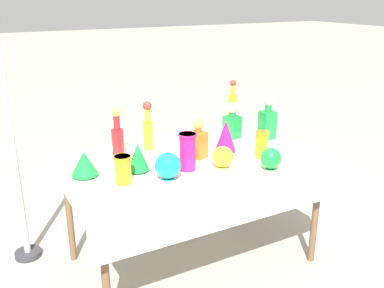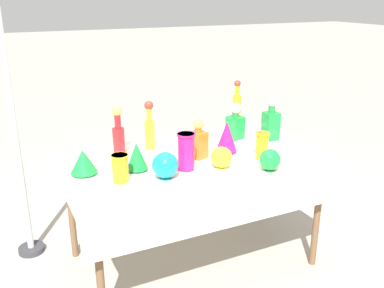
{
  "view_description": "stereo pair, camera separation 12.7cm",
  "coord_description": "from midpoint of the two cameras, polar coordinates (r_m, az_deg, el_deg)",
  "views": [
    {
      "loc": [
        -1.22,
        -2.25,
        1.77
      ],
      "look_at": [
        0.0,
        0.0,
        0.86
      ],
      "focal_mm": 40.0,
      "sensor_mm": 36.0,
      "label": 1
    },
    {
      "loc": [
        -1.1,
        -2.31,
        1.77
      ],
      "look_at": [
        0.0,
        0.0,
        0.86
      ],
      "focal_mm": 40.0,
      "sensor_mm": 36.0,
      "label": 2
    }
  ],
  "objects": [
    {
      "name": "slender_vase_0",
      "position": [
        2.41,
        -8.07,
        -3.11
      ],
      "size": [
        0.1,
        0.1,
        0.16
      ],
      "color": "orange",
      "rests_on": "display_table"
    },
    {
      "name": "price_tag_left",
      "position": [
        2.45,
        8.4,
        -4.42
      ],
      "size": [
        0.05,
        0.02,
        0.04
      ],
      "primitive_type": "cube",
      "rotation": [
        -0.21,
        0.0,
        -0.15
      ],
      "color": "white",
      "rests_on": "display_table"
    },
    {
      "name": "slender_vase_1",
      "position": [
        2.54,
        0.64,
        -0.91
      ],
      "size": [
        0.11,
        0.11,
        0.23
      ],
      "color": "#C61972",
      "rests_on": "display_table"
    },
    {
      "name": "cardboard_box_behind_right",
      "position": [
        4.01,
        -5.83,
        -4.26
      ],
      "size": [
        0.47,
        0.49,
        0.4
      ],
      "color": "tan",
      "rests_on": "ground"
    },
    {
      "name": "fluted_vase_2",
      "position": [
        2.55,
        -5.97,
        -1.61
      ],
      "size": [
        0.13,
        0.13,
        0.18
      ],
      "color": "#198C38",
      "rests_on": "display_table"
    },
    {
      "name": "tall_bottle_0",
      "position": [
        3.33,
        7.06,
        4.71
      ],
      "size": [
        0.06,
        0.06,
        0.38
      ],
      "color": "orange",
      "rests_on": "display_table"
    },
    {
      "name": "display_table",
      "position": [
        2.75,
        1.57,
        -3.27
      ],
      "size": [
        1.66,
        1.01,
        0.76
      ],
      "color": "white",
      "rests_on": "ground"
    },
    {
      "name": "round_bowl_1",
      "position": [
        2.58,
        5.37,
        -1.79
      ],
      "size": [
        0.13,
        0.13,
        0.14
      ],
      "color": "yellow",
      "rests_on": "display_table"
    },
    {
      "name": "round_bowl_2",
      "position": [
        2.43,
        -2.1,
        -2.86
      ],
      "size": [
        0.15,
        0.15,
        0.16
      ],
      "color": "teal",
      "rests_on": "display_table"
    },
    {
      "name": "square_decanter_1",
      "position": [
        3.13,
        11.64,
        3.08
      ],
      "size": [
        0.1,
        0.1,
        0.32
      ],
      "color": "#198C38",
      "rests_on": "display_table"
    },
    {
      "name": "canopy_pole",
      "position": [
        2.97,
        -21.73,
        3.53
      ],
      "size": [
        0.18,
        0.18,
        2.56
      ],
      "color": "silver",
      "rests_on": "ground"
    },
    {
      "name": "square_decanter_2",
      "position": [
        2.73,
        2.15,
        0.39
      ],
      "size": [
        0.12,
        0.12,
        0.26
      ],
      "color": "orange",
      "rests_on": "display_table"
    },
    {
      "name": "slender_vase_2",
      "position": [
        2.76,
        10.64,
        -0.11
      ],
      "size": [
        0.09,
        0.09,
        0.17
      ],
      "color": "orange",
      "rests_on": "display_table"
    },
    {
      "name": "round_bowl_0",
      "position": [
        2.59,
        11.74,
        -2.1
      ],
      "size": [
        0.13,
        0.13,
        0.14
      ],
      "color": "#198C38",
      "rests_on": "display_table"
    },
    {
      "name": "ground_plane",
      "position": [
        3.11,
        1.21,
        -15.13
      ],
      "size": [
        40.0,
        40.0,
        0.0
      ],
      "primitive_type": "plane",
      "color": "#A0998C"
    },
    {
      "name": "tall_bottle_2",
      "position": [
        2.89,
        -4.43,
        2.15
      ],
      "size": [
        0.07,
        0.07,
        0.33
      ],
      "color": "yellow",
      "rests_on": "display_table"
    },
    {
      "name": "price_tag_center",
      "position": [
        2.21,
        -6.7,
        -7.24
      ],
      "size": [
        0.05,
        0.03,
        0.04
      ],
      "primitive_type": "cube",
      "rotation": [
        -0.21,
        0.0,
        -0.28
      ],
      "color": "white",
      "rests_on": "display_table"
    },
    {
      "name": "fluted_vase_1",
      "position": [
        2.84,
        5.93,
        1.03
      ],
      "size": [
        0.14,
        0.14,
        0.22
      ],
      "color": "#C61972",
      "rests_on": "display_table"
    },
    {
      "name": "square_decanter_0",
      "position": [
        3.12,
        6.96,
        2.84
      ],
      "size": [
        0.12,
        0.12,
        0.27
      ],
      "color": "#198C38",
      "rests_on": "display_table"
    },
    {
      "name": "cardboard_box_behind_left",
      "position": [
        4.08,
        -1.08,
        -3.29
      ],
      "size": [
        0.59,
        0.5,
        0.46
      ],
      "color": "tan",
      "rests_on": "ground"
    },
    {
      "name": "tall_bottle_1",
      "position": [
        2.78,
        -8.5,
        1.23
      ],
      "size": [
        0.08,
        0.08,
        0.33
      ],
      "color": "red",
      "rests_on": "display_table"
    },
    {
      "name": "fluted_vase_0",
      "position": [
        2.55,
        -12.91,
        -2.27
      ],
      "size": [
        0.16,
        0.16,
        0.15
      ],
      "color": "#198C38",
      "rests_on": "display_table"
    },
    {
      "name": "price_tag_right",
      "position": [
        2.3,
        2.88,
        -5.88
      ],
      "size": [
        0.06,
        0.02,
        0.04
      ],
      "primitive_type": "cube",
      "rotation": [
        -0.21,
        0.0,
        -0.01
      ],
      "color": "white",
      "rests_on": "display_table"
    }
  ]
}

